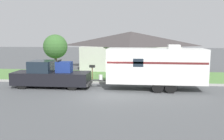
{
  "coord_description": "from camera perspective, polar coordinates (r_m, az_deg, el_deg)",
  "views": [
    {
      "loc": [
        2.41,
        -16.18,
        4.01
      ],
      "look_at": [
        0.44,
        1.86,
        1.4
      ],
      "focal_mm": 40.0,
      "sensor_mm": 36.0,
      "label": 1
    }
  ],
  "objects": [
    {
      "name": "house_across_street",
      "position": [
        29.37,
        4.28,
        4.7
      ],
      "size": [
        11.65,
        6.95,
        4.32
      ],
      "color": "#B2B2A8",
      "rests_on": "ground_plane"
    },
    {
      "name": "pickup_truck",
      "position": [
        19.48,
        -13.88,
        -1.28
      ],
      "size": [
        5.88,
        1.95,
        2.09
      ],
      "color": "black",
      "rests_on": "ground_plane"
    },
    {
      "name": "lawn_strip",
      "position": [
        24.04,
        0.39,
        -1.38
      ],
      "size": [
        80.0,
        7.0,
        0.03
      ],
      "color": "#568442",
      "rests_on": "ground_plane"
    },
    {
      "name": "curb_strip",
      "position": [
        20.46,
        -0.65,
        -2.92
      ],
      "size": [
        80.0,
        0.3,
        0.14
      ],
      "color": "#999993",
      "rests_on": "ground_plane"
    },
    {
      "name": "mailbox",
      "position": [
        21.5,
        -4.54,
        0.29
      ],
      "size": [
        0.48,
        0.2,
        1.39
      ],
      "color": "brown",
      "rests_on": "ground_plane"
    },
    {
      "name": "ground_plane",
      "position": [
        16.84,
        -2.19,
        -5.59
      ],
      "size": [
        120.0,
        120.0,
        0.0
      ],
      "primitive_type": "plane",
      "color": "#515456"
    },
    {
      "name": "tree_in_yard",
      "position": [
        24.28,
        -12.83,
        5.22
      ],
      "size": [
        2.28,
        2.28,
        4.0
      ],
      "color": "brown",
      "rests_on": "ground_plane"
    },
    {
      "name": "travel_trailer",
      "position": [
        18.22,
        9.97,
        0.98
      ],
      "size": [
        8.13,
        2.26,
        3.28
      ],
      "color": "black",
      "rests_on": "ground_plane"
    }
  ]
}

